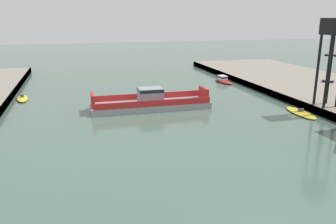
{
  "coord_description": "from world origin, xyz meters",
  "views": [
    {
      "loc": [
        -13.36,
        -18.64,
        16.09
      ],
      "look_at": [
        0.0,
        29.73,
        2.0
      ],
      "focal_mm": 36.71,
      "sensor_mm": 36.0,
      "label": 1
    }
  ],
  "objects": [
    {
      "name": "moored_boat_far_left",
      "position": [
        -23.64,
        53.08,
        0.27
      ],
      "size": [
        2.83,
        6.76,
        1.02
      ],
      "color": "yellow",
      "rests_on": "ground"
    },
    {
      "name": "moored_boat_near_left",
      "position": [
        23.4,
        29.51,
        0.21
      ],
      "size": [
        3.23,
        8.27,
        0.9
      ],
      "color": "yellow",
      "rests_on": "ground"
    },
    {
      "name": "chain_ferry",
      "position": [
        -0.53,
        39.64,
        1.13
      ],
      "size": [
        21.25,
        6.15,
        3.76
      ],
      "color": "#939399",
      "rests_on": "ground"
    },
    {
      "name": "moored_boat_near_right",
      "position": [
        22.54,
        59.48,
        0.62
      ],
      "size": [
        2.83,
        7.6,
        1.67
      ],
      "color": "red",
      "rests_on": "ground"
    },
    {
      "name": "crane_tower",
      "position": [
        27.51,
        28.87,
        12.58
      ],
      "size": [
        3.21,
        3.21,
        14.44
      ],
      "color": "black",
      "rests_on": "quay_right"
    }
  ]
}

